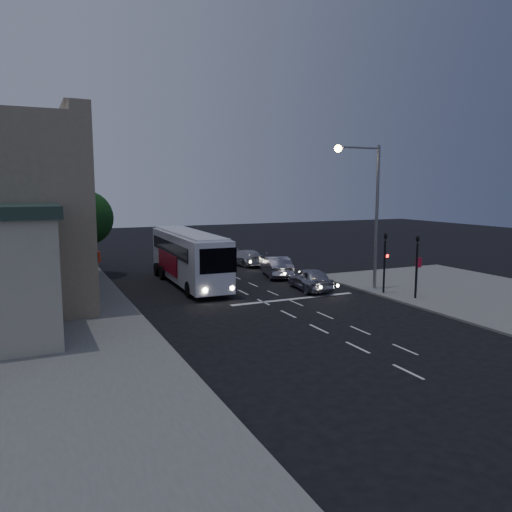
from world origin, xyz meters
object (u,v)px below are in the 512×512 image
traffic_signal_main (385,256)px  street_tree (85,216)px  car_extra (203,245)px  car_sedan_c (219,251)px  tour_bus (189,256)px  streetlight (369,200)px  traffic_signal_side (417,259)px  car_sedan_b (245,258)px  car_sedan_a (276,266)px  regulatory_sign (418,270)px  car_suv (310,279)px

traffic_signal_main → street_tree: size_ratio=0.66×
car_extra → car_sedan_c: bearing=105.0°
tour_bus → streetlight: size_ratio=1.30×
traffic_signal_main → traffic_signal_side: same height
car_sedan_b → car_sedan_c: size_ratio=0.86×
car_extra → car_sedan_a: bearing=108.9°
traffic_signal_main → street_tree: bearing=138.0°
car_sedan_a → traffic_signal_main: bearing=125.3°
car_sedan_b → street_tree: (-12.73, -0.03, 3.84)m
streetlight → car_extra: bearing=97.8°
regulatory_sign → traffic_signal_side: bearing=-136.1°
car_extra → regulatory_sign: bearing=119.3°
car_suv → regulatory_sign: size_ratio=1.95×
car_suv → car_sedan_a: size_ratio=0.93×
car_sedan_c → car_extra: car_sedan_c is taller
car_sedan_b → traffic_signal_main: traffic_signal_main is taller
streetlight → car_sedan_b: bearing=102.4°
regulatory_sign → street_tree: size_ratio=0.35×
traffic_signal_main → car_extra: bearing=97.9°
traffic_signal_side → regulatory_sign: 1.61m
car_sedan_b → regulatory_sign: bearing=101.0°
car_sedan_b → car_extra: bearing=-94.4°
car_suv → car_sedan_b: 11.26m
car_sedan_b → car_extra: 10.28m
regulatory_sign → car_sedan_c: bearing=105.2°
tour_bus → car_sedan_b: tour_bus is taller
car_sedan_a → street_tree: size_ratio=0.74×
car_extra → streetlight: size_ratio=0.46×
tour_bus → car_extra: size_ratio=2.80×
tour_bus → car_sedan_b: (6.80, 6.01, -1.27)m
car_extra → traffic_signal_side: bearing=116.8°
car_sedan_c → regulatory_sign: 20.67m
car_sedan_c → regulatory_sign: size_ratio=2.39×
car_suv → car_sedan_c: 15.89m
streetlight → regulatory_sign: bearing=-51.3°
car_sedan_b → car_sedan_a: bearing=82.8°
car_sedan_b → traffic_signal_side: (3.77, -16.25, 1.76)m
car_sedan_b → street_tree: 13.30m
car_sedan_b → regulatory_sign: (4.77, -15.29, 0.94)m
car_suv → traffic_signal_main: traffic_signal_main is taller
traffic_signal_side → streetlight: size_ratio=0.46×
car_extra → street_tree: bearing=57.7°
car_suv → traffic_signal_side: 6.70m
car_suv → street_tree: size_ratio=0.69×
car_sedan_c → car_sedan_b: bearing=97.2°
car_suv → car_sedan_b: car_suv is taller
tour_bus → regulatory_sign: tour_bus is taller
car_sedan_b → streetlight: streetlight is taller
tour_bus → streetlight: streetlight is taller
tour_bus → regulatory_sign: (11.57, -9.27, -0.34)m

